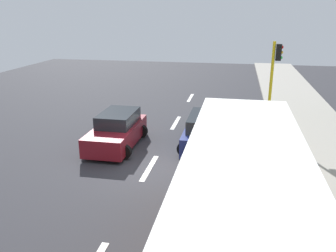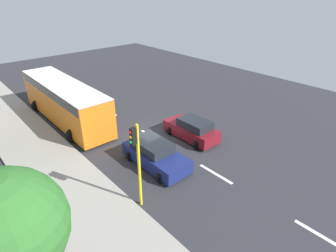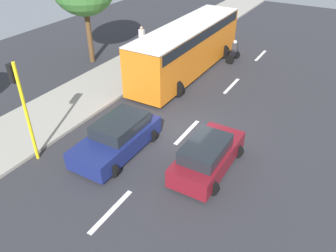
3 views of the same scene
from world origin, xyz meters
TOP-DOWN VIEW (x-y plane):
  - ground_plane at (0.00, 0.00)m, footprint 40.00×60.00m
  - lane_stripe_mid at (0.00, 0.00)m, footprint 0.20×2.40m
  - lane_stripe_south at (0.00, 6.00)m, footprint 0.20×2.40m
  - lane_stripe_far_south at (0.00, 12.00)m, footprint 0.20×2.40m
  - car_dark_blue at (2.00, 2.88)m, footprint 2.35×4.46m
  - car_maroon at (-2.01, 2.08)m, footprint 2.16×4.08m
  - city_bus at (3.43, -6.58)m, footprint 3.20×11.00m
  - traffic_light_corner at (4.85, 5.13)m, footprint 0.49×0.24m

SIDE VIEW (x-z plane):
  - ground_plane at x=0.00m, z-range -0.10..0.00m
  - lane_stripe_mid at x=0.00m, z-range 0.00..0.01m
  - lane_stripe_south at x=0.00m, z-range 0.00..0.01m
  - lane_stripe_far_south at x=0.00m, z-range 0.00..0.01m
  - car_maroon at x=-2.01m, z-range -0.05..1.47m
  - car_dark_blue at x=2.00m, z-range -0.05..1.47m
  - city_bus at x=3.43m, z-range 0.27..3.43m
  - traffic_light_corner at x=4.85m, z-range 0.68..5.18m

